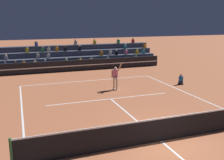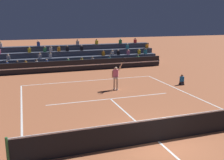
% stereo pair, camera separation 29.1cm
% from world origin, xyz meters
% --- Properties ---
extents(ground_plane, '(120.00, 120.00, 0.00)m').
position_xyz_m(ground_plane, '(0.00, 0.00, 0.00)').
color(ground_plane, '#AD603D').
extents(court_lines, '(11.10, 23.90, 0.01)m').
position_xyz_m(court_lines, '(0.00, 0.00, 0.00)').
color(court_lines, white).
rests_on(court_lines, ground).
extents(tennis_net, '(12.00, 0.10, 1.10)m').
position_xyz_m(tennis_net, '(0.00, 0.00, 0.54)').
color(tennis_net, '#2D6B38').
rests_on(tennis_net, ground).
extents(sponsor_banner_wall, '(18.00, 0.26, 1.10)m').
position_xyz_m(sponsor_banner_wall, '(0.00, 16.48, 0.55)').
color(sponsor_banner_wall, black).
rests_on(sponsor_banner_wall, ground).
extents(bleacher_stand, '(19.12, 3.80, 2.83)m').
position_xyz_m(bleacher_stand, '(0.00, 19.64, 0.83)').
color(bleacher_stand, '#383D4C').
rests_on(bleacher_stand, ground).
extents(ball_kid_courtside, '(0.30, 0.36, 0.84)m').
position_xyz_m(ball_kid_courtside, '(6.51, 8.14, 0.33)').
color(ball_kid_courtside, black).
rests_on(ball_kid_courtside, ground).
extents(tennis_player, '(0.94, 0.60, 2.47)m').
position_xyz_m(tennis_player, '(1.10, 8.41, 0.99)').
color(tennis_player, beige).
rests_on(tennis_player, ground).
extents(tennis_ball, '(0.07, 0.07, 0.07)m').
position_xyz_m(tennis_ball, '(3.48, 2.03, 0.03)').
color(tennis_ball, '#C6DB33').
rests_on(tennis_ball, ground).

